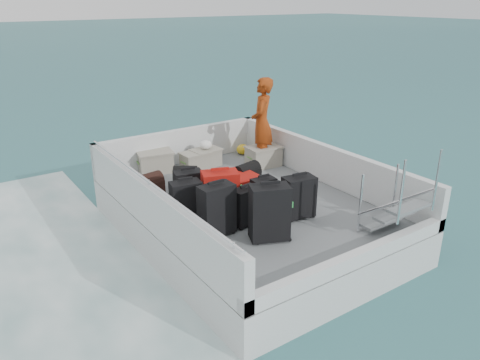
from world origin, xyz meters
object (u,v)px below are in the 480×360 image
object	(u,v)px
suitcase_2	(189,190)
suitcase_4	(246,207)
suitcase_3	(269,213)
crate_0	(155,162)
suitcase_6	(299,197)
crate_1	(195,161)
suitcase_7	(263,195)
crate_3	(264,157)
suitcase_0	(217,210)
crate_2	(206,158)
suitcase_1	(186,203)
suitcase_8	(234,187)
passenger	(262,123)
suitcase_5	(220,195)

from	to	relation	value
suitcase_2	suitcase_4	world-z (taller)	suitcase_2
suitcase_3	crate_0	world-z (taller)	suitcase_3
suitcase_6	crate_1	bearing A→B (deg)	104.20
suitcase_7	crate_0	distance (m)	2.71
crate_3	suitcase_6	bearing A→B (deg)	-114.14
suitcase_6	suitcase_7	bearing A→B (deg)	129.38
crate_0	suitcase_4	bearing A→B (deg)	-87.27
suitcase_4	suitcase_0	bearing A→B (deg)	174.54
crate_1	crate_2	xyz separation A→B (m)	(0.27, 0.04, 0.01)
suitcase_0	suitcase_1	world-z (taller)	suitcase_0
suitcase_0	crate_3	bearing A→B (deg)	38.99
suitcase_8	passenger	size ratio (longest dim) A/B	0.49
suitcase_8	crate_0	size ratio (longest dim) A/B	1.35
suitcase_6	suitcase_7	size ratio (longest dim) A/B	1.23
suitcase_2	suitcase_3	world-z (taller)	suitcase_3
suitcase_7	crate_0	size ratio (longest dim) A/B	0.85
suitcase_1	suitcase_3	size ratio (longest dim) A/B	0.82
suitcase_1	suitcase_6	distance (m)	1.72
suitcase_1	suitcase_2	world-z (taller)	suitcase_1
suitcase_0	suitcase_1	xyz separation A→B (m)	(-0.19, 0.57, -0.05)
crate_1	suitcase_2	bearing A→B (deg)	-122.43
suitcase_4	suitcase_7	xyz separation A→B (m)	(0.53, 0.26, -0.02)
crate_3	passenger	distance (m)	0.70
passenger	suitcase_8	bearing A→B (deg)	-9.74
suitcase_7	passenger	bearing A→B (deg)	58.83
crate_0	suitcase_5	bearing A→B (deg)	-90.74
suitcase_4	passenger	xyz separation A→B (m)	(1.81, 2.03, 0.59)
crate_1	suitcase_4	bearing A→B (deg)	-102.83
suitcase_8	passenger	bearing A→B (deg)	-52.42
crate_0	crate_1	bearing A→B (deg)	-23.03
crate_2	passenger	xyz separation A→B (m)	(0.96, -0.59, 0.73)
crate_2	crate_3	distance (m)	1.17
suitcase_0	passenger	world-z (taller)	passenger
crate_0	suitcase_1	bearing A→B (deg)	-103.58
suitcase_2	crate_1	xyz separation A→B (m)	(1.00, 1.58, -0.16)
suitcase_1	suitcase_5	xyz separation A→B (m)	(0.53, -0.11, 0.04)
suitcase_6	suitcase_3	bearing A→B (deg)	-149.30
suitcase_6	suitcase_7	world-z (taller)	suitcase_6
suitcase_3	suitcase_8	size ratio (longest dim) A/B	0.95
suitcase_8	crate_2	world-z (taller)	suitcase_8
suitcase_5	passenger	world-z (taller)	passenger
suitcase_6	suitcase_8	bearing A→B (deg)	114.75
suitcase_2	suitcase_3	distance (m)	1.63
suitcase_6	crate_3	distance (m)	2.42
suitcase_0	suitcase_3	distance (m)	0.76
suitcase_4	crate_1	xyz separation A→B (m)	(0.59, 2.58, -0.14)
suitcase_0	suitcase_8	bearing A→B (deg)	44.96
crate_1	passenger	bearing A→B (deg)	-24.34
suitcase_5	suitcase_8	bearing A→B (deg)	62.81
suitcase_3	crate_0	size ratio (longest dim) A/B	1.28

